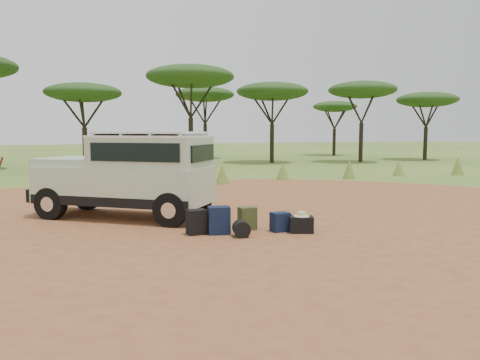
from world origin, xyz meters
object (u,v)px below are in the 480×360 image
object	(u,v)px
backpack_black	(196,222)
backpack_olive	(247,219)
duffel_navy	(280,222)
safari_vehicle	(130,177)
backpack_navy	(219,220)
hard_case	(301,225)

from	to	relation	value
backpack_black	backpack_olive	xyz separation A→B (m)	(1.15, 0.07, -0.01)
duffel_navy	safari_vehicle	bearing A→B (deg)	130.16
backpack_black	backpack_navy	distance (m)	0.47
backpack_black	backpack_navy	xyz separation A→B (m)	(0.45, -0.12, 0.03)
backpack_black	duffel_navy	bearing A→B (deg)	-15.96
hard_case	backpack_navy	bearing A→B (deg)	-172.59
safari_vehicle	backpack_navy	bearing A→B (deg)	-22.87
backpack_olive	hard_case	xyz separation A→B (m)	(0.98, -0.63, -0.08)
safari_vehicle	backpack_navy	size ratio (longest dim) A/B	7.74
backpack_navy	duffel_navy	world-z (taller)	backpack_navy
hard_case	backpack_black	bearing A→B (deg)	-172.71
backpack_black	duffel_navy	world-z (taller)	backpack_black
backpack_navy	backpack_olive	bearing A→B (deg)	23.40
safari_vehicle	backpack_olive	world-z (taller)	safari_vehicle
backpack_navy	duffel_navy	bearing A→B (deg)	-0.54
backpack_olive	backpack_navy	bearing A→B (deg)	-169.06
safari_vehicle	backpack_olive	xyz separation A→B (m)	(2.22, -2.33, -0.78)
backpack_olive	hard_case	world-z (taller)	backpack_olive
safari_vehicle	duffel_navy	xyz separation A→B (m)	(2.82, -2.72, -0.82)
backpack_black	hard_case	distance (m)	2.20
backpack_black	hard_case	size ratio (longest dim) A/B	1.06
backpack_navy	duffel_navy	xyz separation A→B (m)	(1.30, -0.20, -0.08)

